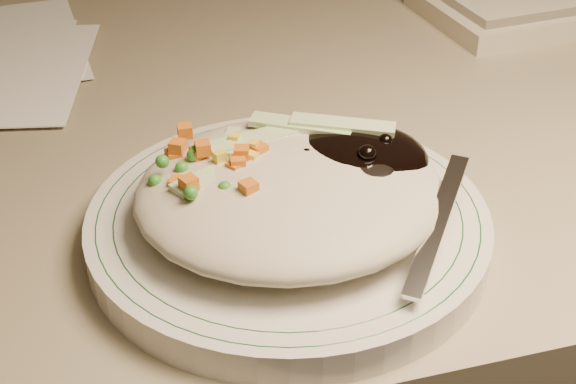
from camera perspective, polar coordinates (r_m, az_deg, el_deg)
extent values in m
cube|color=gray|center=(0.73, 3.85, 6.65)|extent=(1.40, 0.70, 0.04)
cylinder|color=silver|center=(0.51, 0.00, -2.42)|extent=(0.26, 0.26, 0.02)
torus|color=#144723|center=(0.51, 0.00, -1.50)|extent=(0.24, 0.24, 0.00)
torus|color=#144723|center=(0.51, 0.00, -1.50)|extent=(0.22, 0.22, 0.00)
ellipsoid|color=#B5AD92|center=(0.49, 0.16, 0.09)|extent=(0.19, 0.18, 0.04)
ellipsoid|color=black|center=(0.51, 4.56, 2.18)|extent=(0.10, 0.09, 0.03)
ellipsoid|color=orange|center=(0.50, -5.45, 0.74)|extent=(0.08, 0.08, 0.02)
sphere|color=black|center=(0.50, 1.32, 2.51)|extent=(0.01, 0.01, 0.01)
sphere|color=black|center=(0.51, 4.22, 3.29)|extent=(0.01, 0.01, 0.01)
sphere|color=black|center=(0.51, 6.93, 3.61)|extent=(0.01, 0.01, 0.01)
sphere|color=black|center=(0.52, 5.67, 3.67)|extent=(0.01, 0.01, 0.01)
sphere|color=black|center=(0.49, 5.64, 2.69)|extent=(0.01, 0.01, 0.01)
sphere|color=black|center=(0.51, 4.21, 2.85)|extent=(0.01, 0.01, 0.01)
sphere|color=black|center=(0.52, 4.99, 3.59)|extent=(0.01, 0.01, 0.01)
cube|color=orange|center=(0.49, -6.09, 3.13)|extent=(0.01, 0.01, 0.01)
cube|color=orange|center=(0.48, -3.74, 1.02)|extent=(0.01, 0.01, 0.01)
cube|color=orange|center=(0.51, -7.87, 3.21)|extent=(0.01, 0.01, 0.01)
cube|color=orange|center=(0.49, -3.33, 2.79)|extent=(0.01, 0.01, 0.01)
cube|color=orange|center=(0.48, -3.58, 2.04)|extent=(0.01, 0.01, 0.01)
cube|color=orange|center=(0.51, -8.11, 2.64)|extent=(0.01, 0.01, 0.01)
cube|color=orange|center=(0.50, -6.37, 2.74)|extent=(0.01, 0.01, 0.01)
cube|color=orange|center=(0.48, -3.76, 1.69)|extent=(0.01, 0.01, 0.01)
cube|color=orange|center=(0.50, -2.09, 2.97)|extent=(0.01, 0.01, 0.01)
cube|color=orange|center=(0.51, -7.34, 4.32)|extent=(0.01, 0.01, 0.01)
cube|color=orange|center=(0.46, -7.07, 0.61)|extent=(0.01, 0.01, 0.01)
cube|color=orange|center=(0.46, -2.82, 0.29)|extent=(0.01, 0.01, 0.01)
cube|color=orange|center=(0.48, -7.85, 0.56)|extent=(0.01, 0.01, 0.01)
cube|color=orange|center=(0.51, -7.94, 2.43)|extent=(0.01, 0.01, 0.01)
sphere|color=#388C28|center=(0.49, -3.84, 2.11)|extent=(0.01, 0.01, 0.01)
sphere|color=#388C28|center=(0.46, -6.92, -0.06)|extent=(0.01, 0.01, 0.01)
sphere|color=#388C28|center=(0.49, -7.57, 1.70)|extent=(0.01, 0.01, 0.01)
sphere|color=#388C28|center=(0.49, -8.94, 2.16)|extent=(0.01, 0.01, 0.01)
sphere|color=#388C28|center=(0.50, -4.30, 2.32)|extent=(0.01, 0.01, 0.01)
sphere|color=#388C28|center=(0.48, -2.72, 0.13)|extent=(0.01, 0.01, 0.01)
sphere|color=#388C28|center=(0.49, -5.46, 1.28)|extent=(0.01, 0.01, 0.01)
sphere|color=#388C28|center=(0.48, -5.83, -0.11)|extent=(0.01, 0.01, 0.01)
sphere|color=#388C28|center=(0.49, -9.43, 0.77)|extent=(0.01, 0.01, 0.01)
sphere|color=#388C28|center=(0.50, -6.53, 2.87)|extent=(0.01, 0.01, 0.01)
sphere|color=#388C28|center=(0.50, -6.75, 2.63)|extent=(0.01, 0.01, 0.01)
sphere|color=#388C28|center=(0.48, -7.19, 0.63)|extent=(0.01, 0.01, 0.01)
sphere|color=#388C28|center=(0.47, -4.52, 0.29)|extent=(0.01, 0.01, 0.01)
sphere|color=#388C28|center=(0.52, -2.12, 3.49)|extent=(0.01, 0.01, 0.01)
cube|color=yellow|center=(0.50, -4.44, 2.30)|extent=(0.01, 0.01, 0.01)
cube|color=yellow|center=(0.49, -2.57, 2.45)|extent=(0.01, 0.01, 0.01)
cube|color=yellow|center=(0.50, -5.74, 2.26)|extent=(0.01, 0.01, 0.01)
cube|color=yellow|center=(0.49, -4.90, 2.50)|extent=(0.01, 0.01, 0.01)
cube|color=yellow|center=(0.49, -5.39, 1.15)|extent=(0.01, 0.01, 0.01)
cube|color=yellow|center=(0.50, -2.51, 3.27)|extent=(0.01, 0.01, 0.01)
cube|color=yellow|center=(0.51, -3.80, 3.77)|extent=(0.01, 0.01, 0.01)
cube|color=yellow|center=(0.49, -4.29, 1.24)|extent=(0.01, 0.01, 0.01)
cube|color=#B2D18C|center=(0.51, -2.13, 3.88)|extent=(0.07, 0.03, 0.00)
cube|color=#B2D18C|center=(0.52, 0.94, 4.77)|extent=(0.07, 0.05, 0.00)
cube|color=#B2D18C|center=(0.48, -4.73, 1.48)|extent=(0.07, 0.04, 0.00)
cube|color=#B2D18C|center=(0.52, 3.91, 4.80)|extent=(0.07, 0.04, 0.00)
cube|color=#B2D18C|center=(0.48, 0.89, 0.93)|extent=(0.07, 0.03, 0.00)
cube|color=#B2D18C|center=(0.52, -0.79, 3.82)|extent=(0.07, 0.04, 0.00)
ellipsoid|color=silver|center=(0.49, 5.78, 1.73)|extent=(0.06, 0.06, 0.01)
cube|color=silver|center=(0.47, 10.59, -2.17)|extent=(0.08, 0.10, 0.03)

